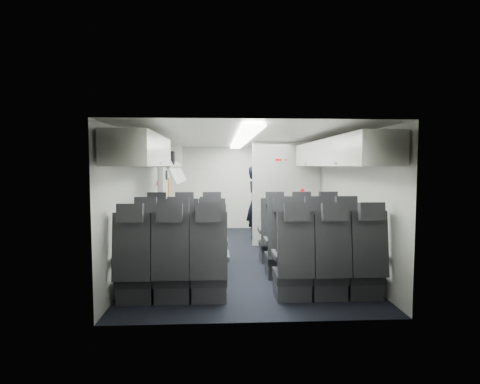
{
  "coord_description": "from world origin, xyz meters",
  "views": [
    {
      "loc": [
        -0.38,
        -6.85,
        1.67
      ],
      "look_at": [
        0.0,
        0.4,
        1.15
      ],
      "focal_mm": 28.0,
      "sensor_mm": 36.0,
      "label": 1
    }
  ],
  "objects": [
    {
      "name": "cabin_shell",
      "position": [
        0.0,
        0.0,
        1.12
      ],
      "size": [
        3.41,
        6.01,
        2.16
      ],
      "color": "black",
      "rests_on": "ground"
    },
    {
      "name": "seat_row_rear",
      "position": [
        -0.0,
        -2.33,
        0.4
      ],
      "size": [
        3.33,
        0.56,
        1.24
      ],
      "color": "black",
      "rests_on": "cabin_shell"
    },
    {
      "name": "seat_row_front",
      "position": [
        -0.0,
        -0.53,
        0.4
      ],
      "size": [
        3.33,
        0.56,
        1.24
      ],
      "color": "black",
      "rests_on": "cabin_shell"
    },
    {
      "name": "papers",
      "position": [
        0.59,
        1.29,
        1.08
      ],
      "size": [
        0.16,
        0.1,
        0.12
      ],
      "primitive_type": "cube",
      "rotation": [
        0.0,
        0.0,
        0.52
      ],
      "color": "white",
      "rests_on": "flight_attendant"
    },
    {
      "name": "overhead_bin_left_rear",
      "position": [
        -1.4,
        -2.0,
        1.86
      ],
      "size": [
        0.53,
        1.8,
        0.4
      ],
      "color": "silver",
      "rests_on": "cabin_shell"
    },
    {
      "name": "overhead_bin_left_front_open",
      "position": [
        -1.44,
        -0.25,
        1.74
      ],
      "size": [
        0.64,
        1.7,
        0.72
      ],
      "color": "#9E9E93",
      "rests_on": "cabin_shell"
    },
    {
      "name": "bulkhead_partition",
      "position": [
        0.98,
        0.8,
        1.08
      ],
      "size": [
        1.4,
        0.15,
        2.13
      ],
      "color": "silver",
      "rests_on": "cabin_shell"
    },
    {
      "name": "overhead_bin_right_front",
      "position": [
        1.4,
        -0.25,
        1.86
      ],
      "size": [
        0.53,
        1.7,
        0.4
      ],
      "color": "silver",
      "rests_on": "cabin_shell"
    },
    {
      "name": "seat_row_mid",
      "position": [
        -0.0,
        -1.43,
        0.4
      ],
      "size": [
        3.33,
        0.56,
        1.24
      ],
      "color": "black",
      "rests_on": "cabin_shell"
    },
    {
      "name": "flight_attendant",
      "position": [
        0.4,
        1.34,
        0.83
      ],
      "size": [
        0.52,
        0.68,
        1.66
      ],
      "primitive_type": "imported",
      "rotation": [
        0.0,
        0.0,
        1.79
      ],
      "color": "black",
      "rests_on": "ground"
    },
    {
      "name": "galley_unit",
      "position": [
        0.95,
        2.72,
        0.95
      ],
      "size": [
        0.85,
        0.52,
        1.9
      ],
      "color": "#939399",
      "rests_on": "cabin_shell"
    },
    {
      "name": "boarding_door",
      "position": [
        -1.64,
        1.55,
        0.95
      ],
      "size": [
        0.12,
        1.27,
        1.86
      ],
      "color": "silver",
      "rests_on": "cabin_shell"
    },
    {
      "name": "overhead_bin_right_rear",
      "position": [
        1.4,
        -2.0,
        1.86
      ],
      "size": [
        0.53,
        1.8,
        0.4
      ],
      "color": "silver",
      "rests_on": "cabin_shell"
    },
    {
      "name": "carry_on_bag",
      "position": [
        -1.39,
        -0.23,
        1.79
      ],
      "size": [
        0.42,
        0.3,
        0.24
      ],
      "primitive_type": "cube",
      "rotation": [
        0.0,
        0.0,
        0.04
      ],
      "color": "black",
      "rests_on": "overhead_bin_left_front_open"
    }
  ]
}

